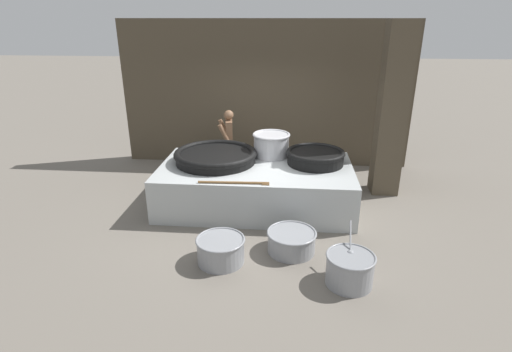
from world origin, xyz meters
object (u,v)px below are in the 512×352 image
at_px(cook, 229,141).
at_px(prep_bowl_extra, 291,240).
at_px(giant_wok_far, 316,156).
at_px(prep_bowl_vegetables, 350,268).
at_px(prep_bowl_meat, 221,249).
at_px(giant_wok_near, 216,156).
at_px(stock_pot, 271,144).

relative_size(cook, prep_bowl_extra, 1.98).
height_order(cook, prep_bowl_extra, cook).
distance_m(giant_wok_far, cook, 2.17).
bearing_deg(prep_bowl_vegetables, prep_bowl_meat, 168.55).
bearing_deg(prep_bowl_extra, cook, 114.80).
distance_m(giant_wok_near, stock_pot, 1.11).
xyz_separation_m(cook, prep_bowl_extra, (1.38, -3.00, -0.62)).
height_order(cook, prep_bowl_vegetables, cook).
distance_m(stock_pot, cook, 1.30).
height_order(giant_wok_near, prep_bowl_extra, giant_wok_near).
bearing_deg(prep_bowl_vegetables, prep_bowl_extra, 136.51).
relative_size(giant_wok_far, stock_pot, 1.48).
bearing_deg(prep_bowl_extra, prep_bowl_meat, -160.13).
distance_m(prep_bowl_vegetables, prep_bowl_meat, 1.81).
distance_m(giant_wok_far, prep_bowl_meat, 2.68).
bearing_deg(prep_bowl_meat, cook, 96.32).
height_order(giant_wok_near, giant_wok_far, giant_wok_far).
bearing_deg(giant_wok_near, prep_bowl_vegetables, -47.97).
distance_m(prep_bowl_vegetables, prep_bowl_extra, 1.06).
xyz_separation_m(stock_pot, prep_bowl_extra, (0.43, -2.15, -0.84)).
distance_m(giant_wok_near, cook, 1.28).
height_order(prep_bowl_meat, prep_bowl_extra, prep_bowl_meat).
bearing_deg(prep_bowl_vegetables, cook, 120.00).
bearing_deg(stock_pot, giant_wok_far, -23.33).
bearing_deg(stock_pot, giant_wok_near, -157.42).
bearing_deg(prep_bowl_vegetables, giant_wok_far, 98.06).
bearing_deg(prep_bowl_meat, giant_wok_near, 101.66).
bearing_deg(stock_pot, prep_bowl_meat, -103.11).
height_order(stock_pot, cook, cook).
relative_size(giant_wok_near, prep_bowl_extra, 2.06).
bearing_deg(giant_wok_far, cook, 146.00).
bearing_deg(prep_bowl_extra, prep_bowl_vegetables, -43.49).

